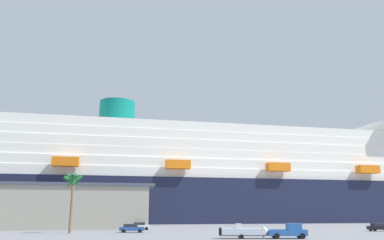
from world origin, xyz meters
TOP-DOWN VIEW (x-y plane):
  - ground_plane at (0.00, 30.00)m, footprint 600.00×600.00m
  - cruise_ship at (14.58, 77.73)m, footprint 299.50×64.86m
  - terminal_building at (-47.85, 28.46)m, footprint 69.56×27.09m
  - pickup_truck at (6.37, -11.07)m, footprint 5.80×2.80m
  - small_boat_on_trailer at (0.26, -10.34)m, footprint 8.83×2.65m
  - palm_tree at (-28.75, 6.85)m, footprint 3.84×3.64m
  - parked_car_white_van at (-16.19, 19.99)m, footprint 4.25×2.13m
  - parked_car_blue_suv at (-17.55, 8.87)m, footprint 4.81×2.35m
  - parked_car_black_coupe at (32.67, 8.30)m, footprint 4.87×2.57m

SIDE VIEW (x-z plane):
  - ground_plane at x=0.00m, z-range 0.00..0.00m
  - parked_car_white_van at x=-16.19m, z-range 0.04..1.62m
  - parked_car_blue_suv at x=-17.55m, z-range 0.04..1.62m
  - parked_car_black_coupe at x=32.67m, z-range 0.05..1.63m
  - small_boat_on_trailer at x=0.26m, z-range -0.12..2.03m
  - pickup_truck at x=6.37m, z-range -0.06..2.14m
  - terminal_building at x=-47.85m, z-range 0.02..10.21m
  - palm_tree at x=-28.75m, z-range 3.30..14.20m
  - cruise_ship at x=14.58m, z-range -12.89..42.05m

